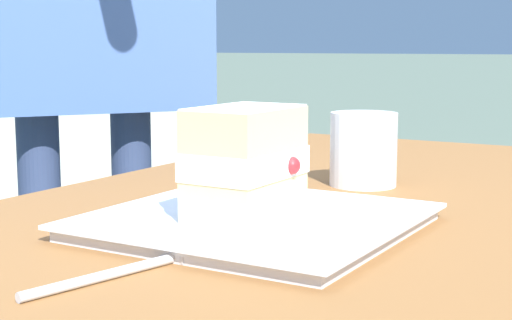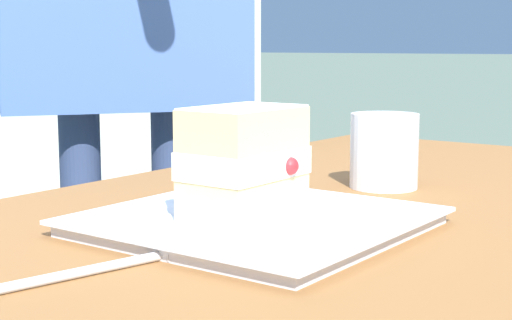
{
  "view_description": "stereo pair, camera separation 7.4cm",
  "coord_description": "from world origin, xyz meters",
  "px_view_note": "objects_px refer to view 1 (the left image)",
  "views": [
    {
      "loc": [
        0.77,
        0.25,
        0.92
      ],
      "look_at": [
        0.14,
        -0.12,
        0.81
      ],
      "focal_mm": 54.96,
      "sensor_mm": 36.0,
      "label": 1
    },
    {
      "loc": [
        0.73,
        0.31,
        0.92
      ],
      "look_at": [
        0.14,
        -0.12,
        0.81
      ],
      "focal_mm": 54.96,
      "sensor_mm": 36.0,
      "label": 2
    }
  ],
  "objects_px": {
    "patio_table": "(424,315)",
    "coffee_cup": "(363,148)",
    "dessert_plate": "(256,222)",
    "cake_slice": "(245,162)",
    "dessert_fork": "(131,269)"
  },
  "relations": [
    {
      "from": "coffee_cup",
      "to": "dessert_fork",
      "type": "bearing_deg",
      "value": -0.36
    },
    {
      "from": "dessert_plate",
      "to": "dessert_fork",
      "type": "distance_m",
      "value": 0.18
    },
    {
      "from": "patio_table",
      "to": "coffee_cup",
      "type": "bearing_deg",
      "value": -136.73
    },
    {
      "from": "dessert_plate",
      "to": "coffee_cup",
      "type": "distance_m",
      "value": 0.28
    },
    {
      "from": "dessert_plate",
      "to": "coffee_cup",
      "type": "xyz_separation_m",
      "value": [
        -0.28,
        -0.01,
        0.04
      ]
    },
    {
      "from": "patio_table",
      "to": "dessert_fork",
      "type": "relative_size",
      "value": 7.5
    },
    {
      "from": "dessert_plate",
      "to": "coffee_cup",
      "type": "height_order",
      "value": "coffee_cup"
    },
    {
      "from": "dessert_fork",
      "to": "coffee_cup",
      "type": "height_order",
      "value": "coffee_cup"
    },
    {
      "from": "dessert_plate",
      "to": "dessert_fork",
      "type": "relative_size",
      "value": 1.69
    },
    {
      "from": "patio_table",
      "to": "dessert_plate",
      "type": "bearing_deg",
      "value": -42.05
    },
    {
      "from": "cake_slice",
      "to": "dessert_fork",
      "type": "bearing_deg",
      "value": -2.75
    },
    {
      "from": "cake_slice",
      "to": "dessert_fork",
      "type": "xyz_separation_m",
      "value": [
        0.16,
        -0.01,
        -0.06
      ]
    },
    {
      "from": "dessert_plate",
      "to": "cake_slice",
      "type": "distance_m",
      "value": 0.06
    },
    {
      "from": "patio_table",
      "to": "cake_slice",
      "type": "relative_size",
      "value": 11.01
    },
    {
      "from": "dessert_plate",
      "to": "coffee_cup",
      "type": "bearing_deg",
      "value": -178.72
    }
  ]
}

